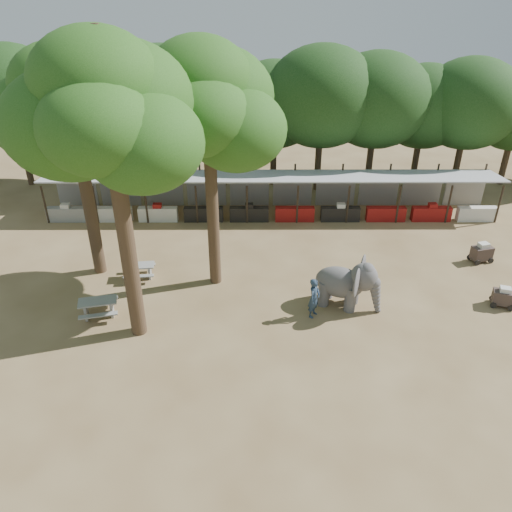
{
  "coord_description": "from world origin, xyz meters",
  "views": [
    {
      "loc": [
        -1.05,
        -14.96,
        13.41
      ],
      "look_at": [
        -1.0,
        5.0,
        2.0
      ],
      "focal_mm": 35.0,
      "sensor_mm": 36.0,
      "label": 1
    }
  ],
  "objects_px": {
    "handler": "(314,298)",
    "picnic_table_near": "(98,306)",
    "cart_back": "(482,252)",
    "yard_tree_left": "(70,108)",
    "picnic_table_far": "(139,269)",
    "yard_tree_center": "(106,114)",
    "elephant": "(348,283)",
    "cart_front": "(503,297)",
    "yard_tree_back": "(205,106)"
  },
  "relations": [
    {
      "from": "handler",
      "to": "picnic_table_near",
      "type": "xyz_separation_m",
      "value": [
        -9.54,
        -0.01,
        -0.41
      ]
    },
    {
      "from": "handler",
      "to": "cart_back",
      "type": "bearing_deg",
      "value": -31.58
    },
    {
      "from": "yard_tree_left",
      "to": "picnic_table_far",
      "type": "xyz_separation_m",
      "value": [
        2.31,
        -0.87,
        -7.71
      ]
    },
    {
      "from": "yard_tree_center",
      "to": "cart_back",
      "type": "bearing_deg",
      "value": 18.51
    },
    {
      "from": "yard_tree_left",
      "to": "elephant",
      "type": "xyz_separation_m",
      "value": [
        12.27,
        -3.26,
        -7.0
      ]
    },
    {
      "from": "picnic_table_near",
      "to": "cart_front",
      "type": "relative_size",
      "value": 1.64
    },
    {
      "from": "yard_tree_back",
      "to": "yard_tree_center",
      "type": "bearing_deg",
      "value": -126.86
    },
    {
      "from": "handler",
      "to": "picnic_table_far",
      "type": "bearing_deg",
      "value": 100.46
    },
    {
      "from": "cart_front",
      "to": "cart_back",
      "type": "xyz_separation_m",
      "value": [
        0.61,
        4.05,
        0.05
      ]
    },
    {
      "from": "yard_tree_center",
      "to": "cart_front",
      "type": "xyz_separation_m",
      "value": [
        16.44,
        1.65,
        -8.72
      ]
    },
    {
      "from": "yard_tree_left",
      "to": "yard_tree_back",
      "type": "xyz_separation_m",
      "value": [
        6.0,
        -1.0,
        0.34
      ]
    },
    {
      "from": "picnic_table_near",
      "to": "yard_tree_back",
      "type": "bearing_deg",
      "value": 19.63
    },
    {
      "from": "picnic_table_far",
      "to": "cart_back",
      "type": "bearing_deg",
      "value": -0.84
    },
    {
      "from": "cart_front",
      "to": "cart_back",
      "type": "distance_m",
      "value": 4.1
    },
    {
      "from": "picnic_table_far",
      "to": "yard_tree_left",
      "type": "bearing_deg",
      "value": 153.53
    },
    {
      "from": "yard_tree_back",
      "to": "picnic_table_near",
      "type": "xyz_separation_m",
      "value": [
        -4.86,
        -3.08,
        -8.0
      ]
    },
    {
      "from": "picnic_table_far",
      "to": "cart_back",
      "type": "distance_m",
      "value": 17.81
    },
    {
      "from": "elephant",
      "to": "cart_back",
      "type": "relative_size",
      "value": 2.52
    },
    {
      "from": "yard_tree_left",
      "to": "yard_tree_back",
      "type": "height_order",
      "value": "yard_tree_back"
    },
    {
      "from": "yard_tree_back",
      "to": "elephant",
      "type": "relative_size",
      "value": 3.53
    },
    {
      "from": "picnic_table_far",
      "to": "yard_tree_back",
      "type": "bearing_deg",
      "value": -7.99
    },
    {
      "from": "yard_tree_left",
      "to": "yard_tree_center",
      "type": "xyz_separation_m",
      "value": [
        3.0,
        -5.0,
        1.01
      ]
    },
    {
      "from": "handler",
      "to": "picnic_table_far",
      "type": "height_order",
      "value": "handler"
    },
    {
      "from": "yard_tree_left",
      "to": "handler",
      "type": "height_order",
      "value": "yard_tree_left"
    },
    {
      "from": "picnic_table_near",
      "to": "cart_back",
      "type": "xyz_separation_m",
      "value": [
        18.91,
        4.78,
        0.0
      ]
    },
    {
      "from": "yard_tree_center",
      "to": "cart_back",
      "type": "xyz_separation_m",
      "value": [
        17.05,
        5.71,
        -8.67
      ]
    },
    {
      "from": "picnic_table_far",
      "to": "elephant",
      "type": "bearing_deg",
      "value": -19.45
    },
    {
      "from": "elephant",
      "to": "handler",
      "type": "relative_size",
      "value": 1.7
    },
    {
      "from": "handler",
      "to": "picnic_table_near",
      "type": "bearing_deg",
      "value": 121.42
    },
    {
      "from": "yard_tree_left",
      "to": "cart_back",
      "type": "relative_size",
      "value": 8.62
    },
    {
      "from": "handler",
      "to": "yard_tree_left",
      "type": "bearing_deg",
      "value": 100.54
    },
    {
      "from": "picnic_table_near",
      "to": "cart_front",
      "type": "distance_m",
      "value": 18.31
    },
    {
      "from": "picnic_table_near",
      "to": "picnic_table_far",
      "type": "relative_size",
      "value": 1.2
    },
    {
      "from": "cart_front",
      "to": "picnic_table_near",
      "type": "bearing_deg",
      "value": -159.35
    },
    {
      "from": "yard_tree_left",
      "to": "handler",
      "type": "relative_size",
      "value": 5.82
    },
    {
      "from": "yard_tree_back",
      "to": "picnic_table_far",
      "type": "xyz_separation_m",
      "value": [
        -3.69,
        0.13,
        -8.06
      ]
    },
    {
      "from": "yard_tree_back",
      "to": "cart_back",
      "type": "distance_m",
      "value": 16.26
    },
    {
      "from": "picnic_table_near",
      "to": "cart_back",
      "type": "distance_m",
      "value": 19.5
    },
    {
      "from": "yard_tree_center",
      "to": "cart_front",
      "type": "height_order",
      "value": "yard_tree_center"
    },
    {
      "from": "picnic_table_near",
      "to": "elephant",
      "type": "bearing_deg",
      "value": -8.55
    },
    {
      "from": "elephant",
      "to": "picnic_table_near",
      "type": "xyz_separation_m",
      "value": [
        -11.13,
        -0.81,
        -0.66
      ]
    },
    {
      "from": "yard_tree_center",
      "to": "yard_tree_back",
      "type": "distance_m",
      "value": 5.04
    },
    {
      "from": "cart_front",
      "to": "yard_tree_left",
      "type": "bearing_deg",
      "value": -171.4
    },
    {
      "from": "yard_tree_left",
      "to": "yard_tree_center",
      "type": "height_order",
      "value": "yard_tree_center"
    },
    {
      "from": "picnic_table_far",
      "to": "picnic_table_near",
      "type": "bearing_deg",
      "value": -115.9
    },
    {
      "from": "handler",
      "to": "picnic_table_far",
      "type": "relative_size",
      "value": 1.17
    },
    {
      "from": "yard_tree_center",
      "to": "elephant",
      "type": "bearing_deg",
      "value": 10.6
    },
    {
      "from": "yard_tree_center",
      "to": "picnic_table_far",
      "type": "xyz_separation_m",
      "value": [
        -0.69,
        4.13,
        -8.72
      ]
    },
    {
      "from": "elephant",
      "to": "picnic_table_far",
      "type": "xyz_separation_m",
      "value": [
        -9.96,
        2.4,
        -0.71
      ]
    },
    {
      "from": "picnic_table_far",
      "to": "handler",
      "type": "bearing_deg",
      "value": -26.85
    }
  ]
}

